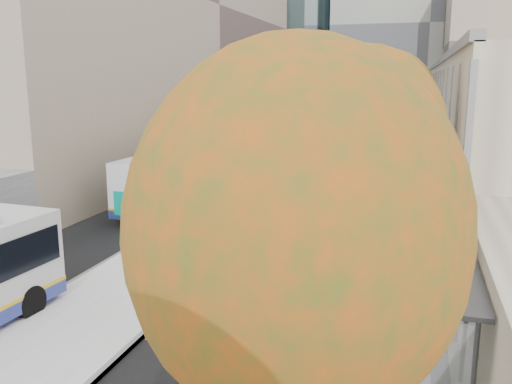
% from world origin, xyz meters
% --- Properties ---
extents(bus_platform, '(4.25, 150.00, 0.15)m').
position_xyz_m(bus_platform, '(-3.88, 35.00, 0.07)').
color(bus_platform, '#BCBCBC').
rests_on(bus_platform, ground).
extents(sidewalk, '(4.75, 150.00, 0.08)m').
position_xyz_m(sidewalk, '(4.12, 35.00, 0.04)').
color(sidewalk, gray).
rests_on(sidewalk, ground).
extents(building_midrise, '(24.00, 46.00, 25.00)m').
position_xyz_m(building_midrise, '(-22.50, 41.00, 12.50)').
color(building_midrise, gray).
rests_on(building_midrise, ground).
extents(building_far_block, '(30.00, 18.00, 30.00)m').
position_xyz_m(building_far_block, '(6.00, 96.00, 15.00)').
color(building_far_block, '#A3A195').
rests_on(building_far_block, ground).
extents(bus_shelter, '(1.90, 4.40, 2.53)m').
position_xyz_m(bus_shelter, '(5.69, 10.96, 2.19)').
color(bus_shelter, '#383A3F').
rests_on(bus_shelter, sidewalk).
extents(tree_b, '(4.00, 4.00, 6.97)m').
position_xyz_m(tree_b, '(3.60, 5.00, 5.04)').
color(tree_b, '#331F18').
rests_on(tree_b, sidewalk).
extents(tree_c, '(4.20, 4.20, 7.28)m').
position_xyz_m(tree_c, '(3.60, 13.00, 5.25)').
color(tree_c, '#331F18').
rests_on(tree_c, sidewalk).
extents(tree_d, '(4.40, 4.40, 7.60)m').
position_xyz_m(tree_d, '(3.60, 22.00, 5.47)').
color(tree_d, '#331F18').
rests_on(tree_d, sidewalk).
extents(bus_far, '(3.04, 17.93, 2.98)m').
position_xyz_m(bus_far, '(-7.19, 29.53, 1.63)').
color(bus_far, silver).
rests_on(bus_far, ground).
extents(distant_car, '(2.24, 4.00, 1.29)m').
position_xyz_m(distant_car, '(-6.91, 58.18, 0.64)').
color(distant_car, '#BBBBBB').
rests_on(distant_car, ground).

